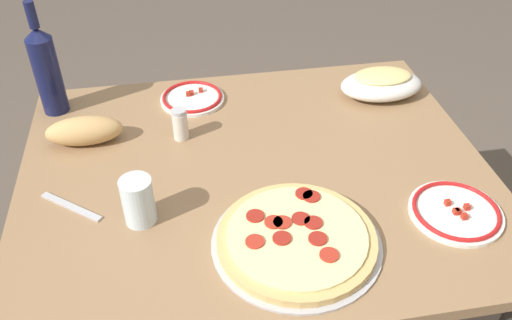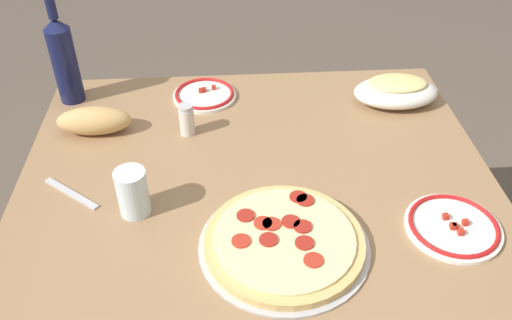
% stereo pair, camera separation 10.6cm
% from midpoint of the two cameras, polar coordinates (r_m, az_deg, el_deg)
% --- Properties ---
extents(dining_table, '(1.14, 0.94, 0.71)m').
position_cam_midpoint_polar(dining_table, '(1.39, -2.19, -4.90)').
color(dining_table, '#93704C').
rests_on(dining_table, ground).
extents(pepperoni_pizza, '(0.36, 0.36, 0.03)m').
position_cam_midpoint_polar(pepperoni_pizza, '(1.13, 1.59, -8.46)').
color(pepperoni_pizza, '#B7B7BC').
rests_on(pepperoni_pizza, dining_table).
extents(baked_pasta_dish, '(0.24, 0.15, 0.08)m').
position_cam_midpoint_polar(baked_pasta_dish, '(1.60, 11.28, 7.92)').
color(baked_pasta_dish, white).
rests_on(baked_pasta_dish, dining_table).
extents(wine_bottle, '(0.07, 0.07, 0.32)m').
position_cam_midpoint_polar(wine_bottle, '(1.58, -23.14, 8.79)').
color(wine_bottle, '#141942').
rests_on(wine_bottle, dining_table).
extents(water_glass, '(0.07, 0.07, 0.11)m').
position_cam_midpoint_polar(water_glass, '(1.19, -14.90, -4.29)').
color(water_glass, silver).
rests_on(water_glass, dining_table).
extents(side_plate_near, '(0.21, 0.21, 0.02)m').
position_cam_midpoint_polar(side_plate_near, '(1.25, 18.12, -5.28)').
color(side_plate_near, white).
rests_on(side_plate_near, dining_table).
extents(side_plate_far, '(0.18, 0.18, 0.02)m').
position_cam_midpoint_polar(side_plate_far, '(1.58, -8.68, 6.47)').
color(side_plate_far, white).
rests_on(side_plate_far, dining_table).
extents(bread_loaf, '(0.19, 0.08, 0.07)m').
position_cam_midpoint_polar(bread_loaf, '(1.47, -19.70, 2.87)').
color(bread_loaf, tan).
rests_on(bread_loaf, dining_table).
extents(spice_shaker, '(0.04, 0.04, 0.09)m').
position_cam_midpoint_polar(spice_shaker, '(1.42, -10.18, 3.70)').
color(spice_shaker, silver).
rests_on(spice_shaker, dining_table).
extents(fork_right, '(0.14, 0.12, 0.00)m').
position_cam_midpoint_polar(fork_right, '(1.30, -21.22, -4.71)').
color(fork_right, '#B7B7BC').
rests_on(fork_right, dining_table).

